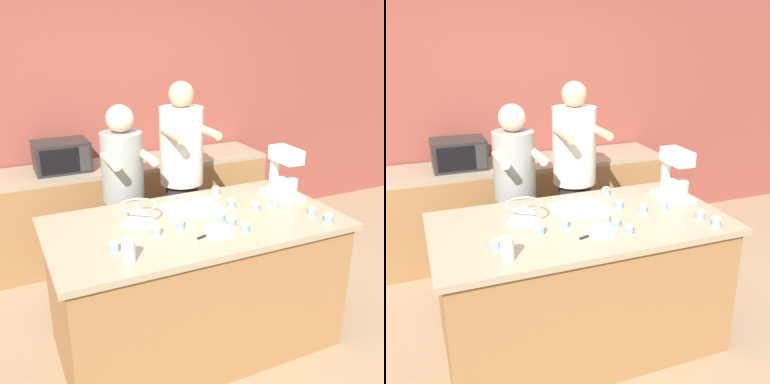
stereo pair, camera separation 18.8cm
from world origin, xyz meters
TOP-DOWN VIEW (x-y plane):
  - ground_plane at (0.00, 0.00)m, footprint 16.00×16.00m
  - back_wall at (0.00, 1.92)m, footprint 10.00×0.06m
  - island_counter at (0.00, 0.00)m, footprint 1.89×1.00m
  - back_counter at (0.00, 1.57)m, footprint 2.80×0.60m
  - person_left at (-0.24, 0.78)m, footprint 0.34×0.50m
  - person_right at (0.25, 0.78)m, footprint 0.36×0.51m
  - stand_mixer at (0.77, 0.13)m, footprint 0.20×0.30m
  - mixing_bowl at (-0.34, 0.12)m, footprint 0.24×0.24m
  - baking_tray at (0.06, 0.16)m, footprint 0.39×0.28m
  - microwave_oven at (-0.56, 1.57)m, footprint 0.47×0.35m
  - drinking_glass at (-0.55, -0.34)m, footprint 0.07×0.07m
  - small_plate at (0.05, -0.22)m, footprint 0.18×0.18m
  - knife at (-0.01, -0.22)m, footprint 0.22×0.08m
  - cupcake_0 at (0.35, 0.39)m, footprint 0.06×0.06m
  - cupcake_1 at (-0.58, -0.18)m, footprint 0.06×0.06m
  - cupcake_2 at (0.33, 0.12)m, footprint 0.06×0.06m
  - cupcake_3 at (0.75, -0.24)m, footprint 0.06×0.06m
  - cupcake_4 at (-0.30, -0.09)m, footprint 0.06×0.06m
  - cupcake_5 at (0.61, -0.01)m, footprint 0.06×0.06m
  - cupcake_6 at (0.18, -0.15)m, footprint 0.06×0.06m
  - cupcake_7 at (0.77, -0.37)m, footprint 0.06×0.06m
  - cupcake_8 at (0.21, -0.27)m, footprint 0.06×0.06m
  - cupcake_9 at (0.45, -0.01)m, footprint 0.06×0.06m
  - cupcake_10 at (0.15, -0.06)m, footprint 0.06×0.06m
  - cupcake_11 at (-0.13, -0.05)m, footprint 0.06×0.06m

SIDE VIEW (x-z plane):
  - ground_plane at x=0.00m, z-range 0.00..0.00m
  - back_counter at x=0.00m, z-range 0.00..0.90m
  - island_counter at x=0.00m, z-range 0.00..0.93m
  - person_left at x=-0.24m, z-range 0.04..1.62m
  - person_right at x=0.25m, z-range 0.04..1.76m
  - knife at x=-0.01m, z-range 0.93..0.94m
  - small_plate at x=0.05m, z-range 0.93..0.95m
  - baking_tray at x=0.06m, z-range 0.93..0.97m
  - cupcake_0 at x=0.35m, z-range 0.93..0.99m
  - cupcake_1 at x=-0.58m, z-range 0.93..0.99m
  - cupcake_2 at x=0.33m, z-range 0.93..0.99m
  - cupcake_3 at x=0.75m, z-range 0.93..0.99m
  - cupcake_4 at x=-0.30m, z-range 0.93..0.99m
  - cupcake_5 at x=0.61m, z-range 0.93..0.99m
  - cupcake_6 at x=0.18m, z-range 0.93..0.99m
  - cupcake_7 at x=0.77m, z-range 0.93..0.99m
  - cupcake_8 at x=0.21m, z-range 0.93..0.99m
  - cupcake_9 at x=0.45m, z-range 0.93..0.99m
  - cupcake_10 at x=0.15m, z-range 0.93..0.99m
  - cupcake_11 at x=-0.13m, z-range 0.93..0.99m
  - drinking_glass at x=-0.55m, z-range 0.93..1.06m
  - mixing_bowl at x=-0.34m, z-range 0.93..1.06m
  - microwave_oven at x=-0.56m, z-range 0.90..1.17m
  - stand_mixer at x=0.77m, z-range 0.91..1.28m
  - back_wall at x=0.00m, z-range 0.00..2.70m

